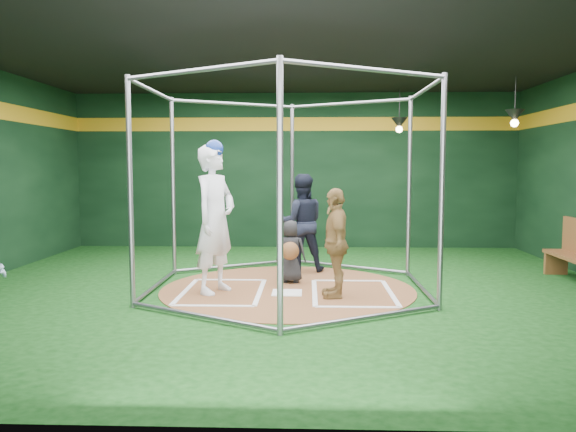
{
  "coord_description": "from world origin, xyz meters",
  "views": [
    {
      "loc": [
        0.3,
        -8.3,
        1.84
      ],
      "look_at": [
        0.0,
        0.1,
        1.1
      ],
      "focal_mm": 35.0,
      "sensor_mm": 36.0,
      "label": 1
    }
  ],
  "objects": [
    {
      "name": "room_shell",
      "position": [
        0.0,
        0.01,
        1.75
      ],
      "size": [
        10.1,
        9.1,
        3.53
      ],
      "color": "#0B330C",
      "rests_on": "ground"
    },
    {
      "name": "clay_disc",
      "position": [
        0.0,
        0.0,
        0.01
      ],
      "size": [
        3.8,
        3.8,
        0.01
      ],
      "primitive_type": "cylinder",
      "color": "brown",
      "rests_on": "ground"
    },
    {
      "name": "home_plate",
      "position": [
        0.0,
        -0.3,
        0.02
      ],
      "size": [
        0.43,
        0.43,
        0.01
      ],
      "primitive_type": "cube",
      "color": "white",
      "rests_on": "clay_disc"
    },
    {
      "name": "batter_box_left",
      "position": [
        -0.95,
        -0.25,
        0.02
      ],
      "size": [
        1.17,
        1.77,
        0.01
      ],
      "color": "white",
      "rests_on": "clay_disc"
    },
    {
      "name": "batter_box_right",
      "position": [
        0.95,
        -0.25,
        0.02
      ],
      "size": [
        1.17,
        1.77,
        0.01
      ],
      "color": "white",
      "rests_on": "clay_disc"
    },
    {
      "name": "batting_cage",
      "position": [
        -0.0,
        -0.0,
        1.5
      ],
      "size": [
        4.05,
        4.67,
        3.0
      ],
      "color": "gray",
      "rests_on": "ground"
    },
    {
      "name": "pendant_lamp_near",
      "position": [
        2.2,
        3.6,
        2.74
      ],
      "size": [
        0.34,
        0.34,
        0.9
      ],
      "color": "black",
      "rests_on": "room_shell"
    },
    {
      "name": "pendant_lamp_far",
      "position": [
        4.0,
        2.0,
        2.74
      ],
      "size": [
        0.34,
        0.34,
        0.9
      ],
      "color": "black",
      "rests_on": "room_shell"
    },
    {
      "name": "batter_figure",
      "position": [
        -1.04,
        -0.27,
        1.1
      ],
      "size": [
        0.8,
        0.93,
        2.21
      ],
      "color": "white",
      "rests_on": "clay_disc"
    },
    {
      "name": "visitor_leopard",
      "position": [
        0.69,
        -0.49,
        0.78
      ],
      "size": [
        0.43,
        0.92,
        1.53
      ],
      "primitive_type": "imported",
      "rotation": [
        0.0,
        0.0,
        -1.51
      ],
      "color": "tan",
      "rests_on": "clay_disc"
    },
    {
      "name": "catcher_figure",
      "position": [
        0.03,
        0.45,
        0.51
      ],
      "size": [
        0.51,
        0.57,
        0.99
      ],
      "color": "black",
      "rests_on": "clay_disc"
    },
    {
      "name": "umpire",
      "position": [
        0.18,
        1.46,
        0.86
      ],
      "size": [
        0.89,
        0.73,
        1.7
      ],
      "primitive_type": "imported",
      "rotation": [
        0.0,
        0.0,
        3.25
      ],
      "color": "black",
      "rests_on": "clay_disc"
    }
  ]
}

